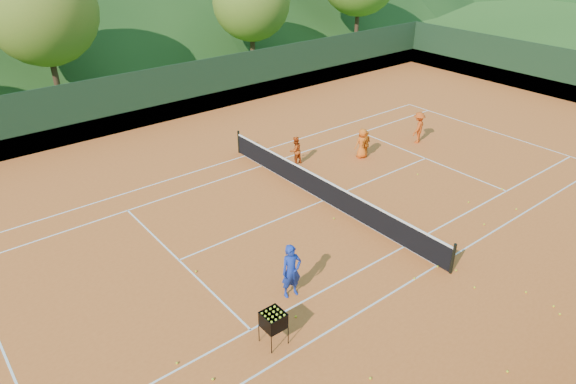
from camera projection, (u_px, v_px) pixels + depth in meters
ground at (323, 201)px, 20.36m from camera, size 400.00×400.00×0.00m
clay_court at (323, 201)px, 20.36m from camera, size 40.00×24.00×0.02m
coach at (291, 271)px, 14.91m from camera, size 0.70×0.52×1.73m
student_a at (295, 150)px, 23.05m from camera, size 0.66×0.52×1.31m
student_b at (366, 144)px, 23.69m from camera, size 0.83×0.56×1.32m
student_c at (362, 143)px, 23.65m from camera, size 0.76×0.58×1.41m
student_d at (418, 128)px, 25.20m from camera, size 1.14×0.88×1.56m
tennis_ball_0 at (469, 202)px, 20.16m from camera, size 0.07×0.07×0.07m
tennis_ball_1 at (196, 271)px, 16.26m from camera, size 0.07×0.07×0.07m
tennis_ball_2 at (560, 314)px, 14.52m from camera, size 0.07×0.07×0.07m
tennis_ball_3 at (213, 379)px, 12.48m from camera, size 0.07×0.07×0.07m
tennis_ball_4 at (456, 270)px, 16.30m from camera, size 0.07×0.07×0.07m
tennis_ball_5 at (484, 224)px, 18.72m from camera, size 0.07×0.07×0.07m
tennis_ball_7 at (177, 363)px, 12.93m from camera, size 0.07×0.07×0.07m
tennis_ball_8 at (437, 267)px, 16.48m from camera, size 0.07×0.07×0.07m
tennis_ball_9 at (475, 287)px, 15.55m from camera, size 0.07×0.07×0.07m
tennis_ball_11 at (415, 278)px, 15.94m from camera, size 0.07×0.07×0.07m
tennis_ball_12 at (502, 189)px, 21.13m from camera, size 0.07×0.07×0.07m
tennis_ball_13 at (370, 378)px, 12.51m from camera, size 0.07×0.07×0.07m
tennis_ball_14 at (396, 219)px, 19.03m from camera, size 0.07×0.07×0.07m
tennis_ball_15 at (554, 306)px, 14.81m from camera, size 0.07×0.07×0.07m
tennis_ball_16 at (526, 292)px, 15.36m from camera, size 0.07×0.07×0.07m
tennis_ball_17 at (507, 372)px, 12.69m from camera, size 0.07×0.07×0.07m
tennis_ball_19 at (418, 174)px, 22.33m from camera, size 0.07×0.07×0.07m
tennis_ball_20 at (334, 218)px, 19.09m from camera, size 0.07×0.07×0.07m
tennis_ball_21 at (296, 317)px, 14.42m from camera, size 0.07×0.07×0.07m
tennis_ball_23 at (516, 209)px, 19.69m from camera, size 0.07×0.07×0.07m
court_lines at (323, 200)px, 20.35m from camera, size 23.83×11.03×0.00m
tennis_net at (324, 189)px, 20.11m from camera, size 0.10×12.07×1.10m
perimeter_fence at (325, 172)px, 19.76m from camera, size 40.40×24.24×3.00m
ball_hopper at (273, 321)px, 13.26m from camera, size 0.57×0.57×1.00m
tree_b at (41, 10)px, 29.43m from camera, size 6.40×6.40×8.40m
tree_c at (251, 1)px, 36.73m from camera, size 5.60×5.60×7.35m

